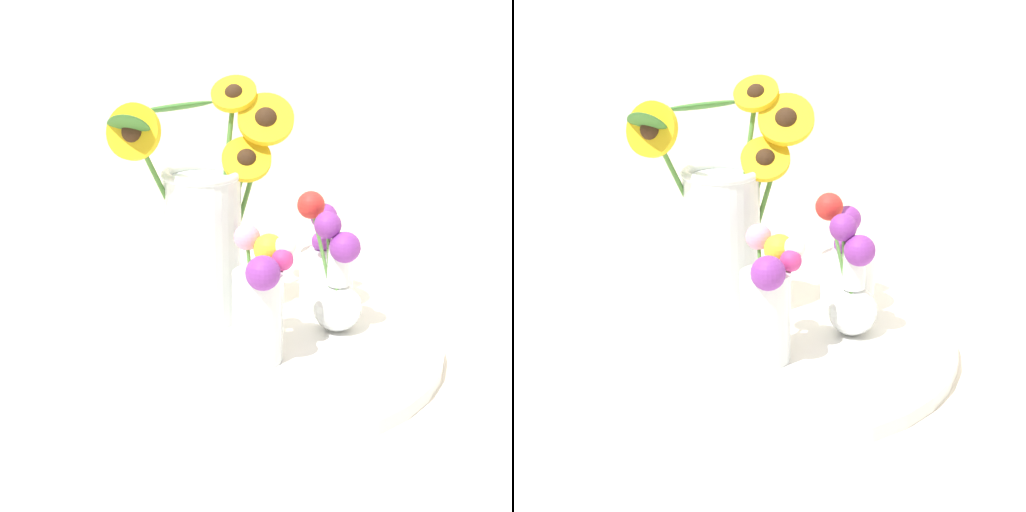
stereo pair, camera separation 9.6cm
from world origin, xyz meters
TOP-DOWN VIEW (x-y plane):
  - ground_plane at (0.00, 0.00)m, footprint 6.00×6.00m
  - serving_tray at (0.03, 0.03)m, footprint 0.52×0.52m
  - mason_jar_sunflowers at (-0.05, 0.07)m, footprint 0.27×0.24m
  - vase_small_center at (0.05, -0.04)m, footprint 0.08×0.10m
  - vase_bulb_right at (0.14, 0.07)m, footprint 0.10×0.09m
  - vase_small_back at (0.11, 0.15)m, footprint 0.08×0.09m

SIDE VIEW (x-z plane):
  - ground_plane at x=0.00m, z-range 0.00..0.00m
  - serving_tray at x=0.03m, z-range 0.00..0.02m
  - vase_small_back at x=0.11m, z-range 0.00..0.15m
  - vase_bulb_right at x=0.14m, z-range 0.00..0.20m
  - vase_small_center at x=0.05m, z-range 0.02..0.19m
  - mason_jar_sunflowers at x=-0.05m, z-range -0.01..0.33m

